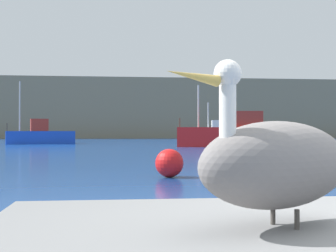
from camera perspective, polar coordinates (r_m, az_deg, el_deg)
hillside_backdrop at (r=78.86m, az=-4.82°, el=2.01°), size 140.00×12.13×9.58m
pelican at (r=2.77m, az=13.07°, el=-4.41°), size 1.32×1.00×0.93m
fishing_boat_blue at (r=43.87m, az=-15.27°, el=-1.10°), size 6.23×3.12×5.61m
fishing_boat_white at (r=45.53m, az=6.56°, el=-1.05°), size 4.73×1.94×3.92m
fishing_boat_red at (r=35.22m, az=7.81°, el=-0.95°), size 8.12×3.67×4.60m
mooring_buoy at (r=11.67m, az=0.16°, el=-4.53°), size 0.71×0.71×0.71m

